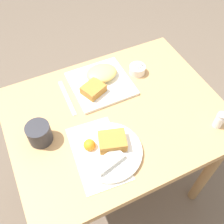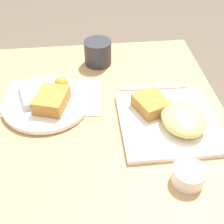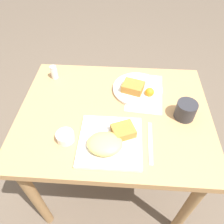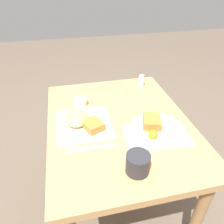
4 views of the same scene
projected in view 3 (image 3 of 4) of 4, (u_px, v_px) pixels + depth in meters
The scene contains 9 objects.
ground_plane at pixel (113, 180), 1.52m from camera, with size 8.00×8.00×0.00m, color brown.
dining_table at pixel (114, 125), 1.08m from camera, with size 0.88×0.68×0.70m.
menu_card at pixel (144, 92), 1.09m from camera, with size 0.20×0.30×0.00m.
plate_square_near at pixel (110, 141), 0.87m from camera, with size 0.25×0.25×0.06m.
plate_oval_far at pixel (138, 88), 1.08m from camera, with size 0.25×0.25×0.05m.
sauce_ramekin at pixel (65, 137), 0.88m from camera, with size 0.07×0.07×0.04m.
salt_shaker at pixel (54, 73), 1.15m from camera, with size 0.03×0.03×0.07m.
butter_knife at pixel (150, 142), 0.88m from camera, with size 0.02×0.21×0.00m.
coffee_mug at pixel (186, 110), 0.95m from camera, with size 0.09×0.09×0.08m.
Camera 3 is at (0.03, -0.68, 1.44)m, focal length 35.00 mm.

